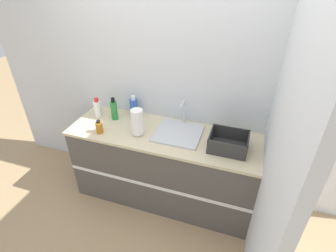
{
  "coord_description": "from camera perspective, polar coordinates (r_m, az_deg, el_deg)",
  "views": [
    {
      "loc": [
        0.74,
        -1.74,
        2.39
      ],
      "look_at": [
        0.06,
        0.28,
        1.0
      ],
      "focal_mm": 28.0,
      "sensor_mm": 36.0,
      "label": 1
    }
  ],
  "objects": [
    {
      "name": "paper_towel_roll",
      "position": [
        2.58,
        -6.7,
        0.83
      ],
      "size": [
        0.12,
        0.12,
        0.28
      ],
      "color": "#4C4C51",
      "rests_on": "counter_cabinet"
    },
    {
      "name": "ground_plane",
      "position": [
        3.05,
        -2.85,
        -18.65
      ],
      "size": [
        12.0,
        12.0,
        0.0
      ],
      "primitive_type": "plane",
      "color": "tan"
    },
    {
      "name": "wall_back",
      "position": [
        2.73,
        1.38,
        9.53
      ],
      "size": [
        4.34,
        0.06,
        2.6
      ],
      "color": "silver",
      "rests_on": "ground_plane"
    },
    {
      "name": "bottle_white_spray",
      "position": [
        2.99,
        -15.08,
        3.75
      ],
      "size": [
        0.08,
        0.08,
        0.22
      ],
      "color": "white",
      "rests_on": "counter_cabinet"
    },
    {
      "name": "bottle_blue",
      "position": [
        2.91,
        -7.44,
        4.06
      ],
      "size": [
        0.09,
        0.09,
        0.25
      ],
      "color": "#2D56B7",
      "rests_on": "counter_cabinet"
    },
    {
      "name": "wall_right",
      "position": [
        2.33,
        22.77,
        2.5
      ],
      "size": [
        0.06,
        2.62,
        2.6
      ],
      "color": "silver",
      "rests_on": "ground_plane"
    },
    {
      "name": "bottle_green",
      "position": [
        2.89,
        -11.66,
        3.47
      ],
      "size": [
        0.07,
        0.07,
        0.25
      ],
      "color": "#2D8C3D",
      "rests_on": "counter_cabinet"
    },
    {
      "name": "dish_rack",
      "position": [
        2.48,
        12.98,
        -3.75
      ],
      "size": [
        0.35,
        0.29,
        0.15
      ],
      "color": "#2D2D2D",
      "rests_on": "counter_cabinet"
    },
    {
      "name": "sink",
      "position": [
        2.64,
        2.31,
        -1.27
      ],
      "size": [
        0.46,
        0.44,
        0.29
      ],
      "color": "silver",
      "rests_on": "counter_cabinet"
    },
    {
      "name": "bottle_amber",
      "position": [
        2.72,
        -14.74,
        -0.26
      ],
      "size": [
        0.07,
        0.07,
        0.14
      ],
      "color": "#B26B19",
      "rests_on": "counter_cabinet"
    },
    {
      "name": "counter_cabinet",
      "position": [
        2.92,
        -0.88,
        -8.74
      ],
      "size": [
        1.96,
        0.64,
        0.88
      ],
      "color": "#514C47",
      "rests_on": "ground_plane"
    }
  ]
}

